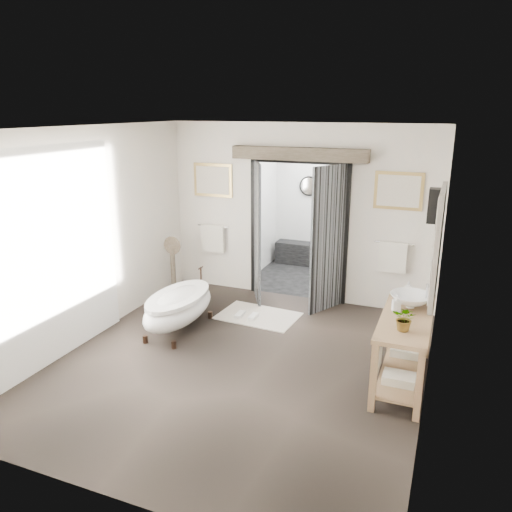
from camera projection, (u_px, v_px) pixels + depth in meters
name	position (u px, v px, depth m)	size (l,w,h in m)	color
ground_plane	(239.00, 362.00, 6.36)	(5.00, 5.00, 0.00)	#443931
room_shell	(230.00, 222.00, 5.73)	(4.52, 5.02, 2.91)	silver
shower_room	(321.00, 227.00, 9.65)	(2.22, 2.01, 2.51)	black
back_wall_dressing	(296.00, 209.00, 7.97)	(3.82, 0.76, 2.52)	black
clawfoot_tub	(179.00, 306.00, 7.18)	(0.69, 1.53, 0.75)	black
vanity	(402.00, 343.00, 5.78)	(0.57, 1.60, 0.85)	#A37E5F
pedestal_mirror	(173.00, 271.00, 8.48)	(0.31, 0.20, 1.06)	#65594A
rug	(258.00, 316.00, 7.76)	(1.20, 0.80, 0.01)	beige
slippers	(247.00, 315.00, 7.70)	(0.32, 0.24, 0.05)	silver
basin	(411.00, 301.00, 5.88)	(0.48, 0.48, 0.17)	white
plant	(405.00, 319.00, 5.24)	(0.25, 0.21, 0.28)	gray
soap_bottle_a	(396.00, 303.00, 5.76)	(0.09, 0.09, 0.20)	gray
soap_bottle_b	(409.00, 288.00, 6.32)	(0.12, 0.12, 0.16)	gray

